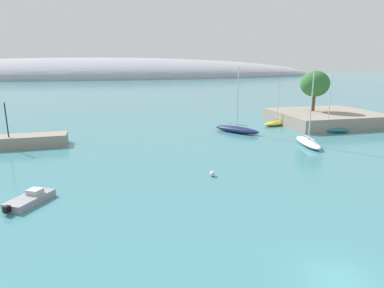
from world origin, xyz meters
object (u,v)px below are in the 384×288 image
sailboat_white_near_shore (308,142)px  harbor_lamp_post (6,115)px  sailboat_navy_outer_mooring (237,129)px  mooring_buoy_white (212,174)px  tree_clump_shore (315,84)px  motorboat_grey_foreground (30,199)px  sailboat_teal_end_of_line (327,130)px  sailboat_yellow_mid_mooring (277,123)px

sailboat_white_near_shore → harbor_lamp_post: sailboat_white_near_shore is taller
sailboat_navy_outer_mooring → mooring_buoy_white: size_ratio=19.25×
tree_clump_shore → harbor_lamp_post: 50.74m
mooring_buoy_white → tree_clump_shore: bearing=42.1°
harbor_lamp_post → motorboat_grey_foreground: bearing=-72.1°
sailboat_teal_end_of_line → mooring_buoy_white: sailboat_teal_end_of_line is taller
sailboat_white_near_shore → sailboat_navy_outer_mooring: sailboat_navy_outer_mooring is taller
motorboat_grey_foreground → harbor_lamp_post: 21.09m
sailboat_yellow_mid_mooring → harbor_lamp_post: (-42.27, -6.61, 4.04)m
tree_clump_shore → sailboat_white_near_shore: sailboat_white_near_shore is taller
sailboat_white_near_shore → mooring_buoy_white: (-16.54, -9.01, -0.24)m
harbor_lamp_post → sailboat_navy_outer_mooring: bearing=4.3°
tree_clump_shore → sailboat_navy_outer_mooring: sailboat_navy_outer_mooring is taller
sailboat_yellow_mid_mooring → sailboat_teal_end_of_line: (4.96, -7.57, 0.02)m
sailboat_white_near_shore → mooring_buoy_white: size_ratio=18.80×
motorboat_grey_foreground → mooring_buoy_white: bearing=-48.3°
tree_clump_shore → harbor_lamp_post: (-50.08, -7.73, -2.70)m
sailboat_white_near_shore → motorboat_grey_foreground: (-32.97, -11.71, -0.18)m
sailboat_yellow_mid_mooring → tree_clump_shore: bearing=-8.5°
sailboat_yellow_mid_mooring → sailboat_navy_outer_mooring: 10.22m
tree_clump_shore → motorboat_grey_foreground: size_ratio=1.69×
sailboat_teal_end_of_line → sailboat_white_near_shore: bearing=-118.8°
sailboat_teal_end_of_line → sailboat_yellow_mid_mooring: bearing=142.9°
sailboat_navy_outer_mooring → sailboat_teal_end_of_line: sailboat_navy_outer_mooring is taller
tree_clump_shore → sailboat_yellow_mid_mooring: (-7.81, -1.12, -6.74)m
sailboat_navy_outer_mooring → sailboat_teal_end_of_line: bearing=-139.8°
sailboat_teal_end_of_line → mooring_buoy_white: size_ratio=17.10×
sailboat_yellow_mid_mooring → mooring_buoy_white: (-19.50, -23.59, -0.18)m
sailboat_white_near_shore → harbor_lamp_post: 40.31m
motorboat_grey_foreground → mooring_buoy_white: size_ratio=7.99×
tree_clump_shore → sailboat_navy_outer_mooring: size_ratio=0.70×
sailboat_white_near_shore → sailboat_teal_end_of_line: sailboat_white_near_shore is taller
tree_clump_shore → sailboat_yellow_mid_mooring: size_ratio=0.98×
sailboat_teal_end_of_line → harbor_lamp_post: 47.40m
tree_clump_shore → mooring_buoy_white: 37.47m
tree_clump_shore → sailboat_yellow_mid_mooring: tree_clump_shore is taller
tree_clump_shore → sailboat_teal_end_of_line: (-2.86, -8.69, -6.72)m
sailboat_yellow_mid_mooring → sailboat_navy_outer_mooring: bearing=-172.7°
sailboat_teal_end_of_line → harbor_lamp_post: sailboat_teal_end_of_line is taller
motorboat_grey_foreground → tree_clump_shore: bearing=-25.6°
sailboat_yellow_mid_mooring → sailboat_teal_end_of_line: bearing=-73.4°
motorboat_grey_foreground → mooring_buoy_white: (16.42, 2.69, -0.06)m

